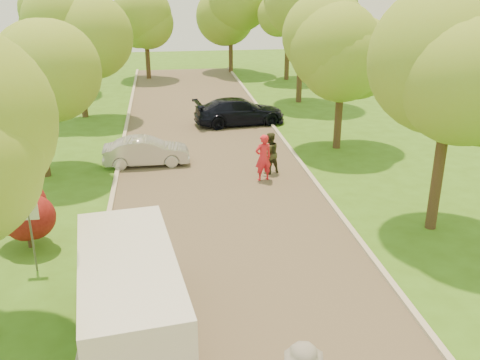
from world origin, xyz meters
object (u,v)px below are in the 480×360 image
silver_sedan (146,151)px  dark_sedan (239,111)px  person_striped (263,158)px  minivan (130,294)px  person_olive (269,153)px  street_sign (30,222)px

silver_sedan → dark_sedan: size_ratio=0.74×
dark_sedan → person_striped: 8.87m
silver_sedan → dark_sedan: bearing=-40.3°
minivan → person_olive: 11.59m
street_sign → dark_sedan: (8.10, 15.04, -0.82)m
street_sign → silver_sedan: size_ratio=0.57×
street_sign → silver_sedan: bearing=71.2°
minivan → silver_sedan: minivan is taller
person_olive → street_sign: bearing=19.5°
minivan → dark_sedan: size_ratio=1.13×
silver_sedan → person_striped: bearing=-119.8°
person_striped → person_olive: (0.42, 0.79, -0.08)m
minivan → silver_sedan: 12.13m
minivan → person_striped: size_ratio=2.93×
street_sign → silver_sedan: 9.35m
street_sign → dark_sedan: size_ratio=0.42×
silver_sedan → person_olive: bearing=-110.5°
dark_sedan → person_olive: 8.08m
minivan → silver_sedan: bearing=82.0°
street_sign → person_olive: 10.79m
dark_sedan → minivan: bearing=157.2°
silver_sedan → street_sign: bearing=160.2°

